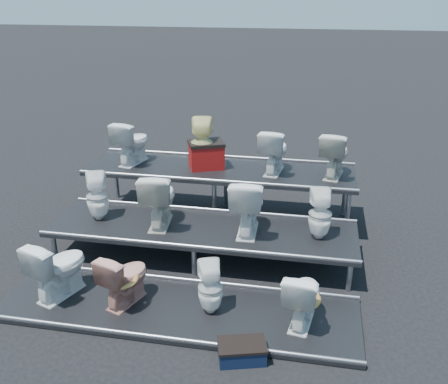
% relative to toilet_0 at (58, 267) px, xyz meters
% --- Properties ---
extents(ground, '(80.00, 80.00, 0.00)m').
position_rel_toilet_0_xyz_m(ground, '(1.46, 1.30, -0.44)').
color(ground, black).
rests_on(ground, ground).
extents(tier_front, '(4.20, 1.20, 0.06)m').
position_rel_toilet_0_xyz_m(tier_front, '(1.46, 0.00, -0.41)').
color(tier_front, black).
rests_on(tier_front, ground).
extents(tier_mid, '(4.20, 1.20, 0.46)m').
position_rel_toilet_0_xyz_m(tier_mid, '(1.46, 1.30, -0.21)').
color(tier_mid, black).
rests_on(tier_mid, ground).
extents(tier_back, '(4.20, 1.20, 0.86)m').
position_rel_toilet_0_xyz_m(tier_back, '(1.46, 2.60, -0.01)').
color(tier_back, black).
rests_on(tier_back, ground).
extents(toilet_0, '(0.64, 0.83, 0.75)m').
position_rel_toilet_0_xyz_m(toilet_0, '(0.00, 0.00, 0.00)').
color(toilet_0, white).
rests_on(toilet_0, tier_front).
extents(toilet_1, '(0.57, 0.73, 0.66)m').
position_rel_toilet_0_xyz_m(toilet_1, '(0.83, 0.00, -0.05)').
color(toilet_1, tan).
rests_on(toilet_1, tier_front).
extents(toilet_2, '(0.36, 0.37, 0.63)m').
position_rel_toilet_0_xyz_m(toilet_2, '(1.85, 0.00, -0.06)').
color(toilet_2, white).
rests_on(toilet_2, tier_front).
extents(toilet_3, '(0.47, 0.71, 0.67)m').
position_rel_toilet_0_xyz_m(toilet_3, '(2.89, 0.00, -0.04)').
color(toilet_3, white).
rests_on(toilet_3, tier_front).
extents(toilet_4, '(0.40, 0.41, 0.68)m').
position_rel_toilet_0_xyz_m(toilet_4, '(-0.05, 1.30, 0.36)').
color(toilet_4, white).
rests_on(toilet_4, tier_mid).
extents(toilet_5, '(0.52, 0.81, 0.78)m').
position_rel_toilet_0_xyz_m(toilet_5, '(0.86, 1.30, 0.41)').
color(toilet_5, silver).
rests_on(toilet_5, tier_mid).
extents(toilet_6, '(0.46, 0.78, 0.78)m').
position_rel_toilet_0_xyz_m(toilet_6, '(2.08, 1.30, 0.41)').
color(toilet_6, white).
rests_on(toilet_6, tier_mid).
extents(toilet_7, '(0.33, 0.34, 0.67)m').
position_rel_toilet_0_xyz_m(toilet_7, '(3.03, 1.30, 0.36)').
color(toilet_7, white).
rests_on(toilet_7, tier_mid).
extents(toilet_8, '(0.54, 0.76, 0.70)m').
position_rel_toilet_0_xyz_m(toilet_8, '(0.01, 2.60, 0.78)').
color(toilet_8, white).
rests_on(toilet_8, tier_back).
extents(toilet_9, '(0.42, 0.43, 0.79)m').
position_rel_toilet_0_xyz_m(toilet_9, '(1.16, 2.60, 0.82)').
color(toilet_9, '#EEE296').
rests_on(toilet_9, tier_back).
extents(toilet_10, '(0.47, 0.72, 0.69)m').
position_rel_toilet_0_xyz_m(toilet_10, '(2.29, 2.60, 0.77)').
color(toilet_10, white).
rests_on(toilet_10, tier_back).
extents(toilet_11, '(0.51, 0.74, 0.69)m').
position_rel_toilet_0_xyz_m(toilet_11, '(3.20, 2.60, 0.77)').
color(toilet_11, silver).
rests_on(toilet_11, tier_back).
extents(red_crate, '(0.64, 0.58, 0.37)m').
position_rel_toilet_0_xyz_m(red_crate, '(1.22, 2.62, 0.61)').
color(red_crate, maroon).
rests_on(red_crate, tier_back).
extents(step_stool, '(0.53, 0.40, 0.17)m').
position_rel_toilet_0_xyz_m(step_stool, '(2.32, -0.66, -0.35)').
color(step_stool, black).
rests_on(step_stool, ground).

